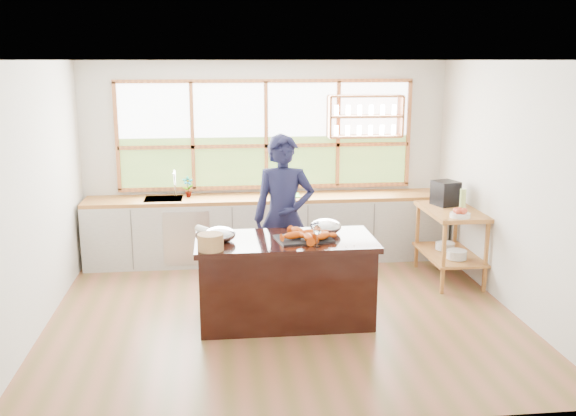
{
  "coord_description": "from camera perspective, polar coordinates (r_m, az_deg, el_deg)",
  "views": [
    {
      "loc": [
        -0.69,
        -6.53,
        2.7
      ],
      "look_at": [
        0.07,
        0.15,
        1.15
      ],
      "focal_mm": 40.0,
      "sensor_mm": 36.0,
      "label": 1
    }
  ],
  "objects": [
    {
      "name": "wicker_basket",
      "position": [
        6.26,
        -6.9,
        -3.03
      ],
      "size": [
        0.25,
        0.25,
        0.16
      ],
      "primitive_type": "cylinder",
      "color": "#9F774B",
      "rests_on": "island"
    },
    {
      "name": "wine_glass",
      "position": [
        6.32,
        2.61,
        -2.03
      ],
      "size": [
        0.08,
        0.08,
        0.22
      ],
      "color": "white",
      "rests_on": "island"
    },
    {
      "name": "back_counter",
      "position": [
        8.79,
        -1.87,
        -1.79
      ],
      "size": [
        4.9,
        0.63,
        0.9
      ],
      "color": "beige",
      "rests_on": "ground_plane"
    },
    {
      "name": "island",
      "position": [
        6.75,
        -0.24,
        -6.41
      ],
      "size": [
        1.85,
        0.9,
        0.9
      ],
      "color": "black",
      "rests_on": "ground_plane"
    },
    {
      "name": "espresso_machine",
      "position": [
        8.36,
        13.83,
        1.29
      ],
      "size": [
        0.34,
        0.36,
        0.31
      ],
      "primitive_type": "cube",
      "rotation": [
        0.0,
        0.0,
        0.3
      ],
      "color": "black",
      "rests_on": "right_shelf_unit"
    },
    {
      "name": "room_shell",
      "position": [
        7.14,
        -0.68,
        5.39
      ],
      "size": [
        5.02,
        4.52,
        2.71
      ],
      "color": "beige",
      "rests_on": "ground_plane"
    },
    {
      "name": "cutting_board",
      "position": [
        8.71,
        -0.3,
        1.14
      ],
      "size": [
        0.41,
        0.32,
        0.01
      ],
      "primitive_type": "cube",
      "rotation": [
        0.0,
        0.0,
        -0.04
      ],
      "color": "#53BD48",
      "rests_on": "back_counter"
    },
    {
      "name": "mixing_bowl_left",
      "position": [
        6.56,
        -6.09,
        -2.36
      ],
      "size": [
        0.33,
        0.33,
        0.16
      ],
      "primitive_type": "ellipsoid",
      "color": "silver",
      "rests_on": "island"
    },
    {
      "name": "ground_plane",
      "position": [
        7.1,
        -0.41,
        -9.33
      ],
      "size": [
        5.0,
        5.0,
        0.0
      ],
      "primitive_type": "plane",
      "color": "brown"
    },
    {
      "name": "wine_bottle",
      "position": [
        7.97,
        15.26,
        0.59
      ],
      "size": [
        0.08,
        0.08,
        0.3
      ],
      "primitive_type": "cylinder",
      "rotation": [
        0.0,
        0.0,
        -0.16
      ],
      "color": "#A2C164",
      "rests_on": "right_shelf_unit"
    },
    {
      "name": "right_shelf_unit",
      "position": [
        8.23,
        14.26,
        -2.14
      ],
      "size": [
        0.62,
        1.1,
        0.9
      ],
      "color": "#AD7931",
      "rests_on": "ground_plane"
    },
    {
      "name": "slate_board",
      "position": [
        6.6,
        1.44,
        -2.74
      ],
      "size": [
        0.61,
        0.48,
        0.02
      ],
      "primitive_type": "cube",
      "rotation": [
        0.0,
        0.0,
        0.16
      ],
      "color": "black",
      "rests_on": "island"
    },
    {
      "name": "parchment_roll",
      "position": [
        6.83,
        -7.3,
        -2.03
      ],
      "size": [
        0.24,
        0.29,
        0.08
      ],
      "primitive_type": "cylinder",
      "rotation": [
        1.57,
        0.0,
        0.63
      ],
      "color": "white",
      "rests_on": "island"
    },
    {
      "name": "lobster_pile",
      "position": [
        6.56,
        1.67,
        -2.39
      ],
      "size": [
        0.52,
        0.48,
        0.08
      ],
      "color": "#C64009",
      "rests_on": "slate_board"
    },
    {
      "name": "fruit_bowl",
      "position": [
        7.78,
        15.05,
        -0.48
      ],
      "size": [
        0.24,
        0.24,
        0.11
      ],
      "color": "silver",
      "rests_on": "right_shelf_unit"
    },
    {
      "name": "potted_plant",
      "position": [
        8.7,
        -8.89,
        1.87
      ],
      "size": [
        0.16,
        0.12,
        0.28
      ],
      "primitive_type": "imported",
      "rotation": [
        0.0,
        0.0,
        0.15
      ],
      "color": "slate",
      "rests_on": "back_counter"
    },
    {
      "name": "mixing_bowl_right",
      "position": [
        6.84,
        3.37,
        -1.66
      ],
      "size": [
        0.33,
        0.33,
        0.16
      ],
      "primitive_type": "ellipsoid",
      "color": "silver",
      "rests_on": "island"
    },
    {
      "name": "cook",
      "position": [
        7.28,
        -0.38,
        -0.89
      ],
      "size": [
        0.74,
        0.53,
        1.9
      ],
      "primitive_type": "imported",
      "rotation": [
        0.0,
        0.0,
        -0.11
      ],
      "color": "#141532",
      "rests_on": "ground_plane"
    }
  ]
}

